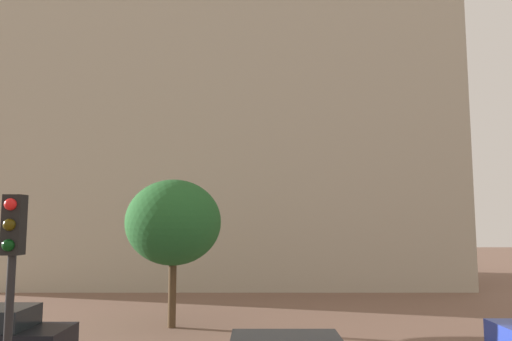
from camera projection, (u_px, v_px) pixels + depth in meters
name	position (u px, v px, depth m)	size (l,w,h in m)	color
landmark_building	(224.00, 123.00, 32.07)	(28.33, 11.86, 34.43)	#B2A893
traffic_light_pole	(12.00, 278.00, 6.99)	(0.28, 0.34, 4.16)	black
tree_curb_far	(175.00, 222.00, 17.33)	(3.48, 3.48, 5.33)	#4C3823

